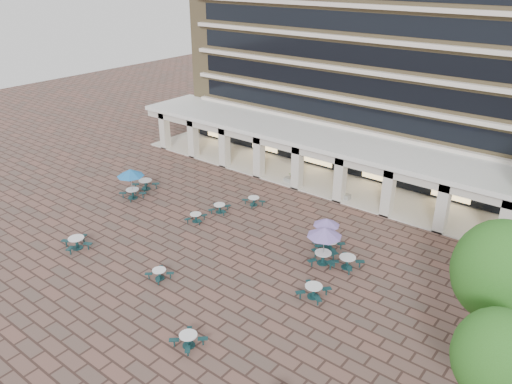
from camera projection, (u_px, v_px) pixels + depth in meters
ground at (220, 254)px, 34.03m from camera, size 120.00×120.00×0.00m
apartment_building at (397, 27)px, 46.92m from camera, size 40.00×15.50×25.20m
retail_arcade at (333, 154)px, 43.33m from camera, size 42.00×6.60×4.40m
picnic_table_0 at (77, 242)px, 34.56m from camera, size 2.21×2.21×0.82m
picnic_table_1 at (159, 273)px, 31.25m from camera, size 1.52×1.52×0.65m
picnic_table_2 at (188, 339)px, 25.73m from camera, size 1.67×1.67×0.72m
picnic_table_4 at (131, 174)px, 41.21m from camera, size 2.27×2.27×2.62m
picnic_table_5 at (196, 217)px, 38.17m from camera, size 1.78×1.78×0.66m
picnic_table_6 at (324, 233)px, 32.06m from camera, size 2.31×2.31×2.67m
picnic_table_7 at (314, 290)px, 29.50m from camera, size 1.89×1.89×0.79m
picnic_table_8 at (146, 184)px, 43.60m from camera, size 1.99×1.99×0.86m
picnic_table_9 at (254, 200)px, 40.77m from camera, size 1.83×1.83×0.69m
picnic_table_10 at (330, 245)px, 34.29m from camera, size 1.80×1.80×0.77m
picnic_table_11 at (326, 223)px, 34.28m from camera, size 1.85×1.85×2.14m
picnic_table_12 at (220, 208)px, 39.59m from camera, size 1.88×1.88×0.69m
picnic_table_13 at (347, 261)px, 32.35m from camera, size 1.96×1.96×0.81m
gazebo at (504, 250)px, 30.10m from camera, size 3.27×3.27×3.05m
tree_east_a at (500, 272)px, 23.50m from camera, size 4.46×4.46×7.43m
tree_east_b at (497, 357)px, 19.76m from camera, size 3.57×3.57×5.95m
planter_left at (292, 179)px, 44.70m from camera, size 1.50×0.68×1.15m
planter_right at (342, 193)px, 41.81m from camera, size 1.50×0.79×1.31m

